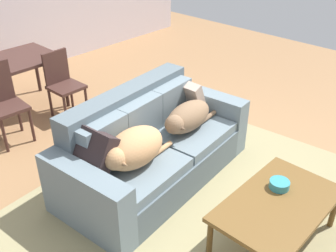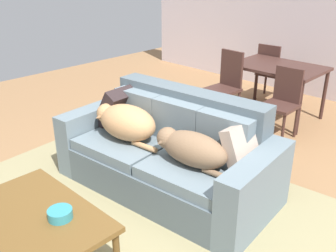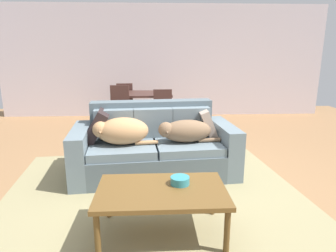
# 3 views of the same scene
# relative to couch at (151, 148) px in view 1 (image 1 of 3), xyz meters

# --- Properties ---
(ground_plane) EXTENTS (10.00, 10.00, 0.00)m
(ground_plane) POSITION_rel_couch_xyz_m (0.25, -0.30, -0.35)
(ground_plane) COLOR #986E47
(area_rug) EXTENTS (3.67, 3.58, 0.01)m
(area_rug) POSITION_rel_couch_xyz_m (0.01, -0.86, -0.34)
(area_rug) COLOR #968C62
(area_rug) RESTS_ON ground
(couch) EXTENTS (2.19, 1.19, 0.93)m
(couch) POSITION_rel_couch_xyz_m (0.00, 0.00, 0.00)
(couch) COLOR #536168
(couch) RESTS_ON ground
(dog_on_left_cushion) EXTENTS (0.81, 0.45, 0.34)m
(dog_on_left_cushion) POSITION_rel_couch_xyz_m (-0.41, -0.20, 0.29)
(dog_on_left_cushion) COLOR tan
(dog_on_left_cushion) RESTS_ON couch
(dog_on_right_cushion) EXTENTS (0.80, 0.38, 0.29)m
(dog_on_right_cushion) POSITION_rel_couch_xyz_m (0.39, -0.15, 0.26)
(dog_on_right_cushion) COLOR #806247
(dog_on_right_cushion) RESTS_ON couch
(throw_pillow_by_left_arm) EXTENTS (0.37, 0.46, 0.45)m
(throw_pillow_by_left_arm) POSITION_rel_couch_xyz_m (-0.75, -0.01, 0.31)
(throw_pillow_by_left_arm) COLOR #2C2122
(throw_pillow_by_left_arm) RESTS_ON couch
(throw_pillow_by_right_arm) EXTENTS (0.26, 0.40, 0.41)m
(throw_pillow_by_right_arm) POSITION_rel_couch_xyz_m (0.74, 0.13, 0.29)
(throw_pillow_by_right_arm) COLOR #B5A090
(throw_pillow_by_right_arm) RESTS_ON couch
(coffee_table) EXTENTS (1.13, 0.69, 0.44)m
(coffee_table) POSITION_rel_couch_xyz_m (0.06, -1.44, 0.05)
(coffee_table) COLOR brown
(coffee_table) RESTS_ON ground
(bowl_on_coffee_table) EXTENTS (0.17, 0.17, 0.07)m
(bowl_on_coffee_table) POSITION_rel_couch_xyz_m (0.23, -1.34, 0.13)
(bowl_on_coffee_table) COLOR teal
(bowl_on_coffee_table) RESTS_ON coffee_table
(dining_table) EXTENTS (1.20, 0.85, 0.75)m
(dining_table) POSITION_rel_couch_xyz_m (-0.22, 2.40, 0.33)
(dining_table) COLOR #442923
(dining_table) RESTS_ON ground
(dining_chair_near_left) EXTENTS (0.42, 0.42, 0.97)m
(dining_chair_near_left) POSITION_rel_couch_xyz_m (-0.65, 1.79, 0.19)
(dining_chair_near_left) COLOR #442923
(dining_chair_near_left) RESTS_ON ground
(dining_chair_near_right) EXTENTS (0.41, 0.41, 0.88)m
(dining_chair_near_right) POSITION_rel_couch_xyz_m (0.18, 1.84, 0.14)
(dining_chair_near_right) COLOR #442923
(dining_chair_near_right) RESTS_ON ground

